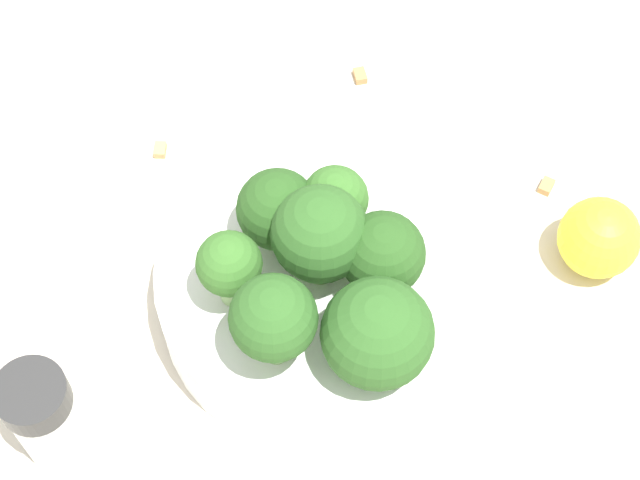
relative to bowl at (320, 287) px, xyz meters
name	(u,v)px	position (x,y,z in m)	size (l,w,h in m)	color
ground_plane	(320,304)	(0.00, 0.00, -0.02)	(3.00, 3.00, 0.00)	beige
bowl	(320,287)	(0.00, 0.00, 0.00)	(0.17, 0.17, 0.04)	white
broccoli_floret_0	(322,235)	(0.00, 0.00, 0.05)	(0.05, 0.05, 0.06)	#7A9E5B
broccoli_floret_1	(281,207)	(0.00, -0.03, 0.04)	(0.04, 0.04, 0.05)	#8EB770
broccoli_floret_2	(229,266)	(0.04, -0.02, 0.05)	(0.03, 0.03, 0.05)	#8EB770
broccoli_floret_3	(382,255)	(-0.02, 0.03, 0.05)	(0.04, 0.04, 0.05)	#8EB770
broccoli_floret_4	(273,319)	(0.05, 0.02, 0.06)	(0.04, 0.04, 0.06)	#84AD66
broccoli_floret_5	(377,334)	(0.02, 0.05, 0.05)	(0.05, 0.05, 0.06)	#8EB770
broccoli_floret_6	(335,202)	(-0.02, -0.01, 0.05)	(0.03, 0.03, 0.05)	#8EB770
pepper_shaker	(46,417)	(0.15, -0.04, 0.02)	(0.03, 0.03, 0.07)	silver
lemon_wedge	(599,238)	(-0.12, 0.09, 0.00)	(0.04, 0.04, 0.04)	yellow
almond_crumb_0	(360,73)	(-0.13, -0.09, -0.02)	(0.01, 0.01, 0.01)	#AD7F4C
almond_crumb_1	(160,148)	(-0.01, -0.14, -0.02)	(0.01, 0.01, 0.01)	tan
almond_crumb_2	(547,184)	(-0.14, 0.04, -0.02)	(0.01, 0.01, 0.01)	#AD7F4C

